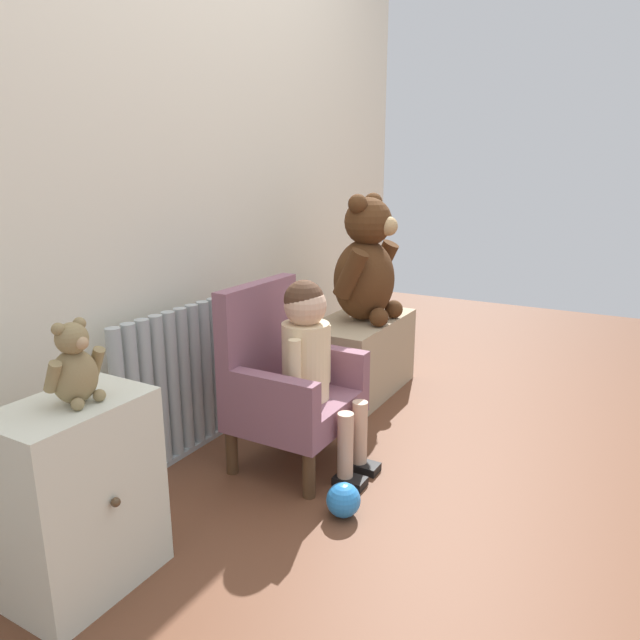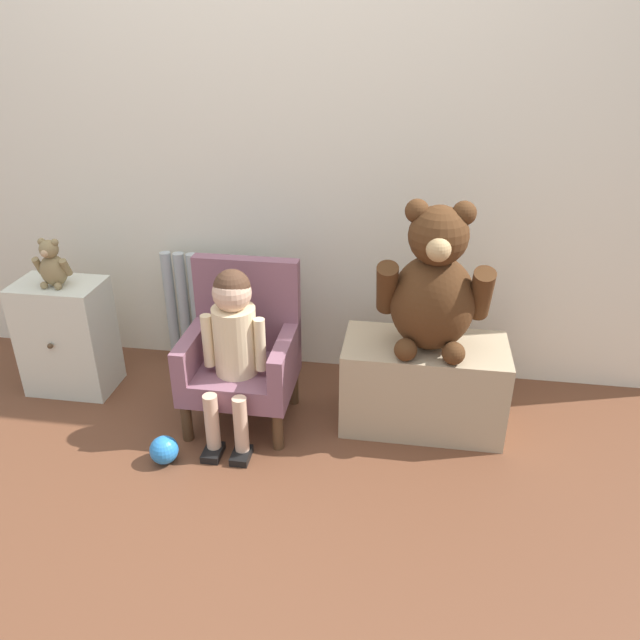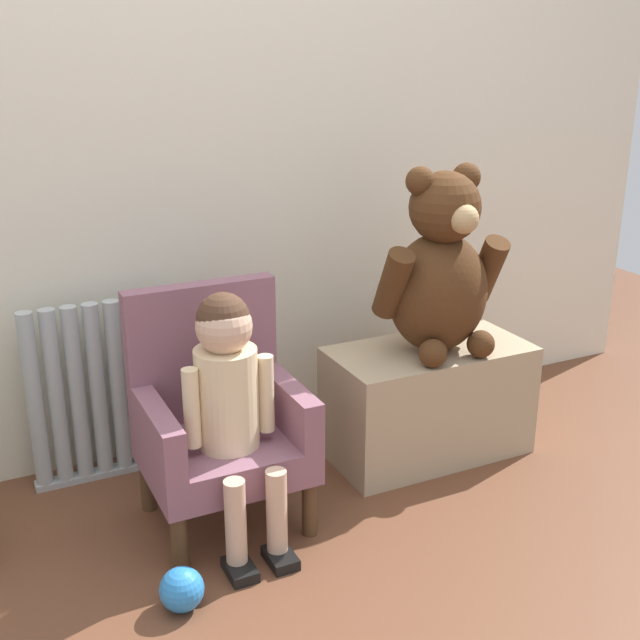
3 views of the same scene
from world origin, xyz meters
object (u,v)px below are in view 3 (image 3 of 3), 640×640
(low_bench, at_px, (428,401))
(large_teddy_bear, at_px, (440,272))
(child_armchair, at_px, (218,417))
(radiator, at_px, (118,389))
(child_figure, at_px, (229,386))
(toy_ball, at_px, (182,589))

(low_bench, distance_m, large_teddy_bear, 0.45)
(child_armchair, relative_size, large_teddy_bear, 1.14)
(radiator, relative_size, large_teddy_bear, 0.97)
(child_armchair, height_order, low_bench, child_armchair)
(child_armchair, distance_m, low_bench, 0.75)
(radiator, xyz_separation_m, child_armchair, (0.20, -0.37, 0.02))
(child_armchair, xyz_separation_m, low_bench, (0.74, 0.05, -0.12))
(radiator, relative_size, child_figure, 0.82)
(low_bench, distance_m, toy_ball, 1.06)
(child_armchair, xyz_separation_m, child_figure, (0.00, -0.11, 0.14))
(child_figure, bearing_deg, large_teddy_bear, 10.45)
(radiator, xyz_separation_m, low_bench, (0.94, -0.32, -0.10))
(toy_ball, bearing_deg, low_bench, 23.01)
(child_armchair, distance_m, toy_ball, 0.50)
(radiator, distance_m, child_figure, 0.54)
(child_figure, relative_size, low_bench, 1.07)
(low_bench, height_order, toy_ball, low_bench)
(radiator, bearing_deg, child_figure, -67.33)
(child_armchair, height_order, child_figure, child_figure)
(radiator, distance_m, toy_ball, 0.76)
(child_figure, height_order, large_teddy_bear, large_teddy_bear)
(child_figure, distance_m, toy_ball, 0.52)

